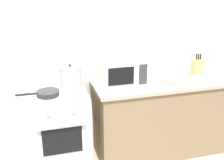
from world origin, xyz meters
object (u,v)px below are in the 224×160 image
frying_pan (47,93)px  knife_block (198,67)px  cutting_board (179,79)px  microwave (121,71)px  stock_pot (70,77)px  stove (60,132)px

frying_pan → knife_block: size_ratio=1.62×
cutting_board → microwave: bearing=173.4°
microwave → knife_block: 1.00m
stock_pot → microwave: size_ratio=0.66×
stock_pot → microwave: microwave is taller
stock_pot → frying_pan: bearing=-146.1°
frying_pan → microwave: microwave is taller
stock_pot → microwave: 0.56m
stove → microwave: (0.72, 0.08, 0.61)m
stove → cutting_board: 1.48m
stove → cutting_board: (1.40, 0.00, 0.47)m
cutting_board → knife_block: knife_block is taller
stock_pot → knife_block: size_ratio=1.25×
knife_block → cutting_board: bearing=-156.6°
microwave → stove: bearing=-173.7°
cutting_board → knife_block: 0.36m
microwave → cutting_board: 0.70m
microwave → stock_pot: bearing=176.0°
frying_pan → knife_block: (1.82, 0.20, 0.07)m
cutting_board → stock_pot: bearing=174.6°
microwave → cutting_board: (0.68, -0.08, -0.14)m
stock_pot → microwave: (0.56, -0.04, 0.03)m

